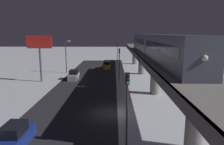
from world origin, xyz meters
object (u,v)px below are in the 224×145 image
object	(u,v)px
subway_train	(154,45)
sedan_yellow	(107,65)
sedan_blue	(15,137)
commercial_billboard	(39,47)
traffic_light_mid	(119,60)
traffic_light_far	(117,50)
traffic_light_near	(127,101)
sedan_silver	(74,76)

from	to	relation	value
subway_train	sedan_yellow	size ratio (longest dim) A/B	7.88
sedan_blue	commercial_billboard	distance (m)	24.82
traffic_light_mid	commercial_billboard	distance (m)	15.51
sedan_yellow	traffic_light_far	xyz separation A→B (m)	(-2.90, -10.67, 3.40)
traffic_light_near	sedan_yellow	bearing A→B (deg)	-85.76
traffic_light_near	traffic_light_mid	size ratio (longest dim) A/B	1.00
subway_train	traffic_light_far	distance (m)	32.91
sedan_yellow	traffic_light_mid	distance (m)	14.89
sedan_silver	sedan_blue	size ratio (longest dim) A/B	0.87
subway_train	traffic_light_near	bearing A→B (deg)	73.06
sedan_blue	sedan_yellow	xyz separation A→B (m)	(-6.40, -38.64, -0.00)
sedan_silver	traffic_light_near	xyz separation A→B (m)	(-9.30, 25.76, 3.41)
traffic_light_mid	traffic_light_far	size ratio (longest dim) A/B	1.00
sedan_blue	sedan_yellow	distance (m)	39.16
subway_train	traffic_light_near	size ratio (longest dim) A/B	5.76
sedan_yellow	commercial_billboard	size ratio (longest dim) A/B	0.53
sedan_silver	commercial_billboard	xyz separation A→B (m)	(5.95, 1.99, 6.04)
subway_train	sedan_yellow	world-z (taller)	subway_train
traffic_light_far	traffic_light_near	bearing A→B (deg)	90.00
traffic_light_mid	traffic_light_far	world-z (taller)	same
sedan_yellow	traffic_light_mid	world-z (taller)	traffic_light_mid
traffic_light_mid	traffic_light_far	bearing A→B (deg)	-90.00
sedan_yellow	traffic_light_mid	xyz separation A→B (m)	(-2.90, 14.21, 3.40)
traffic_light_mid	commercial_billboard	xyz separation A→B (m)	(15.25, 1.11, 2.63)
subway_train	sedan_silver	xyz separation A→B (m)	(14.61, -8.32, -6.76)
sedan_yellow	traffic_light_far	bearing A→B (deg)	74.79
traffic_light_near	traffic_light_mid	distance (m)	24.87
traffic_light_near	commercial_billboard	world-z (taller)	commercial_billboard
subway_train	traffic_light_near	world-z (taller)	subway_train
subway_train	traffic_light_far	size ratio (longest dim) A/B	5.76
sedan_blue	traffic_light_far	xyz separation A→B (m)	(-9.30, -49.30, 3.40)
sedan_silver	traffic_light_far	bearing A→B (deg)	-111.19
sedan_blue	commercial_billboard	xyz separation A→B (m)	(5.95, -23.33, 6.03)
traffic_light_mid	traffic_light_far	distance (m)	24.87
sedan_blue	traffic_light_near	distance (m)	9.91
subway_train	commercial_billboard	size ratio (longest dim) A/B	4.14
sedan_blue	traffic_light_mid	size ratio (longest dim) A/B	0.74
traffic_light_mid	sedan_yellow	bearing A→B (deg)	-78.46
subway_train	commercial_billboard	world-z (taller)	subway_train
subway_train	sedan_silver	bearing A→B (deg)	-29.66
traffic_light_far	commercial_billboard	size ratio (longest dim) A/B	0.72
traffic_light_far	sedan_silver	bearing A→B (deg)	68.81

